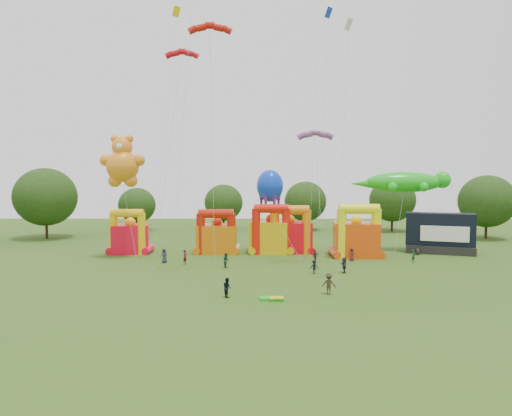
{
  "coord_description": "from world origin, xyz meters",
  "views": [
    {
      "loc": [
        -1.4,
        -33.97,
        10.64
      ],
      "look_at": [
        -1.59,
        18.0,
        7.01
      ],
      "focal_mm": 32.0,
      "sensor_mm": 36.0,
      "label": 1
    }
  ],
  "objects_px": {
    "stage_trailer": "(440,234)",
    "spectator_0": "(164,256)",
    "bouncy_castle_2": "(271,234)",
    "bouncy_castle_0": "(130,236)",
    "spectator_4": "(315,256)",
    "teddy_bear_kite": "(125,187)",
    "octopus_kite": "(280,219)",
    "gecko_kite": "(402,203)"
  },
  "relations": [
    {
      "from": "teddy_bear_kite",
      "to": "spectator_0",
      "type": "bearing_deg",
      "value": -21.83
    },
    {
      "from": "bouncy_castle_2",
      "to": "spectator_0",
      "type": "xyz_separation_m",
      "value": [
        -13.3,
        -7.39,
        -1.71
      ]
    },
    {
      "from": "stage_trailer",
      "to": "teddy_bear_kite",
      "type": "xyz_separation_m",
      "value": [
        -41.89,
        -5.32,
        6.55
      ]
    },
    {
      "from": "stage_trailer",
      "to": "octopus_kite",
      "type": "xyz_separation_m",
      "value": [
        -22.14,
        -1.37,
        2.1
      ]
    },
    {
      "from": "bouncy_castle_0",
      "to": "spectator_0",
      "type": "xyz_separation_m",
      "value": [
        6.14,
        -7.08,
        -1.48
      ]
    },
    {
      "from": "teddy_bear_kite",
      "to": "octopus_kite",
      "type": "bearing_deg",
      "value": 11.29
    },
    {
      "from": "stage_trailer",
      "to": "spectator_0",
      "type": "xyz_separation_m",
      "value": [
        -36.69,
        -7.4,
        -1.82
      ]
    },
    {
      "from": "stage_trailer",
      "to": "teddy_bear_kite",
      "type": "height_order",
      "value": "teddy_bear_kite"
    },
    {
      "from": "spectator_0",
      "to": "gecko_kite",
      "type": "bearing_deg",
      "value": 26.46
    },
    {
      "from": "spectator_0",
      "to": "spectator_4",
      "type": "relative_size",
      "value": 1.06
    },
    {
      "from": "stage_trailer",
      "to": "spectator_0",
      "type": "bearing_deg",
      "value": -168.6
    },
    {
      "from": "bouncy_castle_2",
      "to": "bouncy_castle_0",
      "type": "bearing_deg",
      "value": -179.08
    },
    {
      "from": "teddy_bear_kite",
      "to": "spectator_0",
      "type": "height_order",
      "value": "teddy_bear_kite"
    },
    {
      "from": "bouncy_castle_0",
      "to": "octopus_kite",
      "type": "relative_size",
      "value": 0.53
    },
    {
      "from": "octopus_kite",
      "to": "bouncy_castle_0",
      "type": "bearing_deg",
      "value": 177.09
    },
    {
      "from": "stage_trailer",
      "to": "gecko_kite",
      "type": "xyz_separation_m",
      "value": [
        -5.3,
        0.17,
        4.21
      ]
    },
    {
      "from": "spectator_0",
      "to": "bouncy_castle_2",
      "type": "bearing_deg",
      "value": 41.96
    },
    {
      "from": "bouncy_castle_0",
      "to": "stage_trailer",
      "type": "distance_m",
      "value": 42.83
    },
    {
      "from": "spectator_4",
      "to": "bouncy_castle_2",
      "type": "bearing_deg",
      "value": -92.95
    },
    {
      "from": "bouncy_castle_0",
      "to": "stage_trailer",
      "type": "bearing_deg",
      "value": 0.43
    },
    {
      "from": "bouncy_castle_0",
      "to": "gecko_kite",
      "type": "height_order",
      "value": "gecko_kite"
    },
    {
      "from": "stage_trailer",
      "to": "spectator_4",
      "type": "height_order",
      "value": "stage_trailer"
    },
    {
      "from": "bouncy_castle_2",
      "to": "teddy_bear_kite",
      "type": "distance_m",
      "value": 20.36
    },
    {
      "from": "teddy_bear_kite",
      "to": "gecko_kite",
      "type": "distance_m",
      "value": 37.07
    },
    {
      "from": "bouncy_castle_2",
      "to": "teddy_bear_kite",
      "type": "height_order",
      "value": "teddy_bear_kite"
    },
    {
      "from": "spectator_0",
      "to": "teddy_bear_kite",
      "type": "bearing_deg",
      "value": 171.07
    },
    {
      "from": "spectator_0",
      "to": "spectator_4",
      "type": "bearing_deg",
      "value": 12.8
    },
    {
      "from": "bouncy_castle_2",
      "to": "teddy_bear_kite",
      "type": "bearing_deg",
      "value": -163.99
    },
    {
      "from": "bouncy_castle_2",
      "to": "octopus_kite",
      "type": "relative_size",
      "value": 0.59
    },
    {
      "from": "bouncy_castle_2",
      "to": "spectator_4",
      "type": "distance_m",
      "value": 9.26
    },
    {
      "from": "stage_trailer",
      "to": "spectator_0",
      "type": "height_order",
      "value": "stage_trailer"
    },
    {
      "from": "bouncy_castle_0",
      "to": "gecko_kite",
      "type": "distance_m",
      "value": 37.81
    },
    {
      "from": "octopus_kite",
      "to": "spectator_0",
      "type": "bearing_deg",
      "value": -157.49
    },
    {
      "from": "octopus_kite",
      "to": "spectator_4",
      "type": "relative_size",
      "value": 6.95
    },
    {
      "from": "gecko_kite",
      "to": "spectator_0",
      "type": "xyz_separation_m",
      "value": [
        -31.39,
        -7.57,
        -6.03
      ]
    },
    {
      "from": "bouncy_castle_0",
      "to": "teddy_bear_kite",
      "type": "xyz_separation_m",
      "value": [
        0.94,
        -5.0,
        6.89
      ]
    },
    {
      "from": "octopus_kite",
      "to": "bouncy_castle_2",
      "type": "bearing_deg",
      "value": 132.36
    },
    {
      "from": "teddy_bear_kite",
      "to": "spectator_0",
      "type": "relative_size",
      "value": 8.98
    },
    {
      "from": "spectator_0",
      "to": "octopus_kite",
      "type": "bearing_deg",
      "value": 35.41
    },
    {
      "from": "stage_trailer",
      "to": "octopus_kite",
      "type": "bearing_deg",
      "value": -176.45
    },
    {
      "from": "bouncy_castle_2",
      "to": "gecko_kite",
      "type": "height_order",
      "value": "gecko_kite"
    },
    {
      "from": "stage_trailer",
      "to": "spectator_4",
      "type": "xyz_separation_m",
      "value": [
        -18.14,
        -7.43,
        -1.87
      ]
    }
  ]
}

